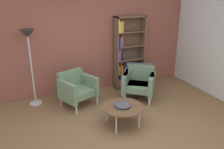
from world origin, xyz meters
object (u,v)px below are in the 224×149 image
bookshelf_tall (126,53)px  decorative_bowl (123,105)px  floor_lamp_torchiere (28,43)px  coffee_table_low (123,108)px  armchair_spare_guest (77,88)px  armchair_corner_red (139,80)px  armchair_near_window (139,82)px

bookshelf_tall → decorative_bowl: size_ratio=5.94×
floor_lamp_torchiere → coffee_table_low: bearing=-47.1°
armchair_spare_guest → decorative_bowl: bearing=-86.1°
bookshelf_tall → armchair_spare_guest: bookshelf_tall is taller
bookshelf_tall → floor_lamp_torchiere: bookshelf_tall is taller
bookshelf_tall → floor_lamp_torchiere: bearing=-176.4°
decorative_bowl → armchair_corner_red: (0.93, 1.06, -0.02)m
armchair_corner_red → floor_lamp_torchiere: (-2.43, 0.55, 1.03)m
decorative_bowl → bookshelf_tall: bearing=62.3°
coffee_table_low → decorative_bowl: 0.06m
armchair_corner_red → floor_lamp_torchiere: floor_lamp_torchiere is taller
bookshelf_tall → armchair_spare_guest: 1.71m
armchair_corner_red → bookshelf_tall: bearing=121.9°
coffee_table_low → decorative_bowl: (0.00, 0.00, 0.06)m
coffee_table_low → armchair_corner_red: 1.41m
coffee_table_low → armchair_near_window: armchair_near_window is taller
armchair_spare_guest → floor_lamp_torchiere: size_ratio=0.52×
bookshelf_tall → armchair_near_window: bookshelf_tall is taller
armchair_spare_guest → floor_lamp_torchiere: 1.43m
floor_lamp_torchiere → bookshelf_tall: bearing=3.6°
armchair_near_window → armchair_spare_guest: bearing=-151.1°
bookshelf_tall → decorative_bowl: (-0.92, -1.76, -0.50)m
armchair_corner_red → armchair_near_window: bearing=-82.8°
decorative_bowl → armchair_spare_guest: armchair_spare_guest is taller
armchair_near_window → armchair_corner_red: same height
armchair_spare_guest → coffee_table_low: bearing=-86.1°
bookshelf_tall → coffee_table_low: (-0.92, -1.76, -0.57)m
coffee_table_low → bookshelf_tall: bearing=62.3°
coffee_table_low → armchair_near_window: 1.28m
coffee_table_low → armchair_spare_guest: armchair_spare_guest is taller
floor_lamp_torchiere → armchair_near_window: bearing=-15.8°
armchair_near_window → bookshelf_tall: bearing=125.8°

